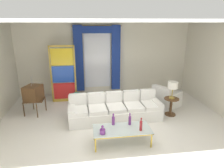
% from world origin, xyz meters
% --- Properties ---
extents(ground_plane, '(16.00, 16.00, 0.00)m').
position_xyz_m(ground_plane, '(0.00, 0.00, 0.00)').
color(ground_plane, white).
extents(wall_rear, '(8.00, 0.12, 3.00)m').
position_xyz_m(wall_rear, '(0.00, 3.06, 1.50)').
color(wall_rear, silver).
rests_on(wall_rear, ground).
extents(wall_right, '(0.12, 7.00, 3.00)m').
position_xyz_m(wall_right, '(3.66, 0.60, 1.50)').
color(wall_right, silver).
rests_on(wall_right, ground).
extents(ceiling_slab, '(8.00, 7.60, 0.04)m').
position_xyz_m(ceiling_slab, '(0.00, 0.80, 3.02)').
color(ceiling_slab, white).
extents(curtained_window, '(2.00, 0.17, 2.70)m').
position_xyz_m(curtained_window, '(-0.32, 2.89, 1.74)').
color(curtained_window, white).
rests_on(curtained_window, ground).
extents(couch_white_long, '(2.96, 1.07, 0.86)m').
position_xyz_m(couch_white_long, '(0.05, 0.52, 0.31)').
color(couch_white_long, white).
rests_on(couch_white_long, ground).
extents(coffee_table, '(1.47, 0.67, 0.41)m').
position_xyz_m(coffee_table, '(0.03, -0.88, 0.38)').
color(coffee_table, silver).
rests_on(coffee_table, ground).
extents(bottle_blue_decanter, '(0.08, 0.08, 0.32)m').
position_xyz_m(bottle_blue_decanter, '(-0.16, -0.64, 0.54)').
color(bottle_blue_decanter, '#753384').
rests_on(bottle_blue_decanter, coffee_table).
extents(bottle_crystal_tall, '(0.07, 0.07, 0.35)m').
position_xyz_m(bottle_crystal_tall, '(0.48, -1.03, 0.55)').
color(bottle_crystal_tall, maroon).
rests_on(bottle_crystal_tall, coffee_table).
extents(bottle_amber_squat, '(0.14, 0.14, 0.23)m').
position_xyz_m(bottle_amber_squat, '(-0.48, -1.06, 0.49)').
color(bottle_amber_squat, '#753384').
rests_on(bottle_amber_squat, coffee_table).
extents(bottle_ruby_flask, '(0.07, 0.07, 0.33)m').
position_xyz_m(bottle_ruby_flask, '(0.27, -0.71, 0.54)').
color(bottle_ruby_flask, '#753384').
rests_on(bottle_ruby_flask, coffee_table).
extents(vintage_tv, '(0.67, 0.72, 1.35)m').
position_xyz_m(vintage_tv, '(-2.59, 1.23, 0.73)').
color(vintage_tv, brown).
rests_on(vintage_tv, ground).
extents(armchair_white, '(1.11, 1.10, 0.80)m').
position_xyz_m(armchair_white, '(2.07, 1.23, 0.29)').
color(armchair_white, white).
rests_on(armchair_white, ground).
extents(stained_glass_divider, '(0.95, 0.05, 2.20)m').
position_xyz_m(stained_glass_divider, '(-1.68, 2.21, 1.06)').
color(stained_glass_divider, gold).
rests_on(stained_glass_divider, ground).
extents(peacock_figurine, '(0.44, 0.60, 0.50)m').
position_xyz_m(peacock_figurine, '(-1.22, 1.91, 0.22)').
color(peacock_figurine, beige).
rests_on(peacock_figurine, ground).
extents(round_side_table, '(0.48, 0.48, 0.59)m').
position_xyz_m(round_side_table, '(1.96, 0.50, 0.36)').
color(round_side_table, brown).
rests_on(round_side_table, ground).
extents(table_lamp_brass, '(0.32, 0.32, 0.57)m').
position_xyz_m(table_lamp_brass, '(1.96, 0.50, 1.03)').
color(table_lamp_brass, '#B29338').
rests_on(table_lamp_brass, round_side_table).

